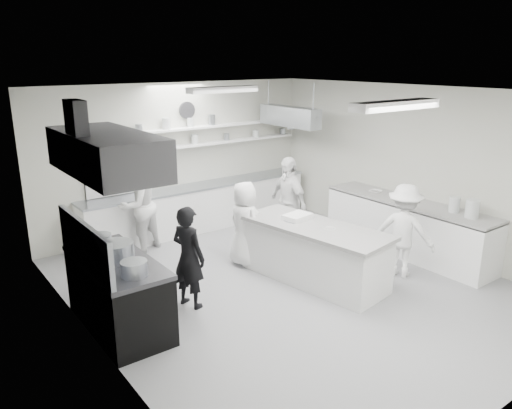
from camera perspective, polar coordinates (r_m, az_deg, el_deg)
floor at (r=7.98m, az=3.75°, el=-9.32°), size 6.00×7.00×0.02m
ceiling at (r=7.20m, az=4.20°, el=12.88°), size 6.00×7.00×0.02m
wall_back at (r=10.28m, az=-8.85°, el=5.32°), size 6.00×0.04×3.00m
wall_left at (r=6.02m, az=-18.34°, el=-3.34°), size 0.04×7.00×3.00m
wall_right at (r=9.62m, az=17.72°, el=3.96°), size 0.04×7.00×3.00m
stove at (r=6.89m, az=-15.47°, el=-10.02°), size 0.80×1.80×0.90m
exhaust_hood at (r=6.30m, az=-16.78°, el=5.67°), size 0.85×2.00×0.50m
back_counter at (r=10.42m, az=-6.37°, el=-0.34°), size 5.00×0.60×0.92m
shelf_lower at (r=10.47m, az=-5.17°, el=7.03°), size 4.20×0.26×0.04m
shelf_upper at (r=10.42m, az=-5.22°, el=8.93°), size 4.20×0.26×0.04m
pass_through_window at (r=9.75m, az=-15.54°, el=4.00°), size 1.30×0.04×1.00m
wall_clock at (r=10.21m, az=-7.97°, el=10.66°), size 0.32×0.05×0.32m
right_counter at (r=9.50m, az=16.90°, el=-2.58°), size 0.74×3.30×0.94m
pot_rack at (r=10.37m, az=3.85°, el=10.04°), size 0.30×1.60×0.40m
light_fixture_front at (r=5.96m, az=15.75°, el=10.91°), size 1.30×0.25×0.10m
light_fixture_rear at (r=8.64m, az=-3.81°, el=13.02°), size 1.30×0.25×0.10m
prep_island at (r=8.04m, az=6.64°, el=-5.69°), size 1.24×2.48×0.87m
stove_pot at (r=6.62m, az=-15.73°, el=-5.44°), size 0.45×0.45×0.29m
cook_stove at (r=7.13m, az=-7.74°, el=-6.00°), size 0.52×0.63×1.50m
cook_back at (r=9.31m, az=-13.45°, el=-0.06°), size 1.04×0.93×1.76m
cook_island_left at (r=8.48m, az=-1.31°, el=-2.24°), size 0.50×0.74×1.47m
cook_island_right at (r=9.27m, az=3.70°, el=0.21°), size 0.51×1.05×1.73m
cook_right at (r=8.39m, az=16.58°, el=-2.90°), size 0.91×1.14×1.54m
bowl_island_a at (r=8.06m, az=4.28°, el=-2.01°), size 0.31×0.31×0.06m
bowl_island_b at (r=7.76m, az=8.48°, el=-2.92°), size 0.23×0.23×0.06m
bowl_right at (r=9.87m, az=13.53°, el=1.42°), size 0.29×0.29×0.06m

